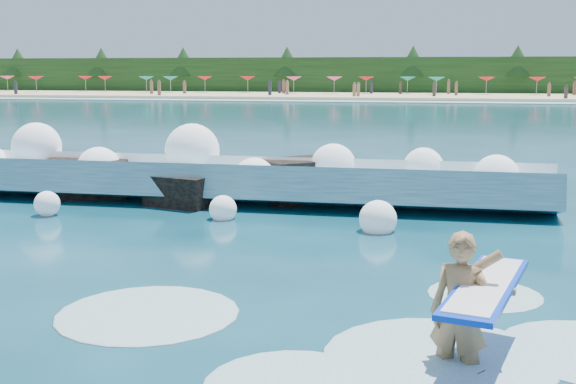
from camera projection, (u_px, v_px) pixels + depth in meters
The scene contains 11 objects.
ground at pixel (170, 284), 11.47m from camera, with size 200.00×200.00×0.00m, color #07323F.
beach at pixel (406, 96), 86.69m from camera, with size 140.00×20.00×0.40m, color tan.
wet_band at pixel (400, 102), 76.11m from camera, with size 140.00×5.00×0.08m, color silver.
treeline at pixel (410, 76), 95.96m from camera, with size 140.00×4.00×5.00m, color black.
breaking_wave at pixel (220, 181), 18.75m from camera, with size 16.65×2.65×1.43m.
rock_cluster at pixel (181, 184), 18.92m from camera, with size 8.14×3.17×1.27m.
surfer_with_board at pixel (466, 308), 8.17m from camera, with size 1.26×3.03×1.89m.
wave_spray at pixel (202, 164), 18.71m from camera, with size 14.62×4.53×2.08m.
surf_foam at pixel (375, 343), 8.98m from camera, with size 9.02×5.61×0.14m.
beach_umbrellas at pixel (406, 79), 88.69m from camera, with size 112.36×6.42×0.50m.
beachgoers at pixel (423, 90), 82.80m from camera, with size 107.84×13.76×1.92m.
Camera 1 is at (4.11, -10.44, 3.36)m, focal length 45.00 mm.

